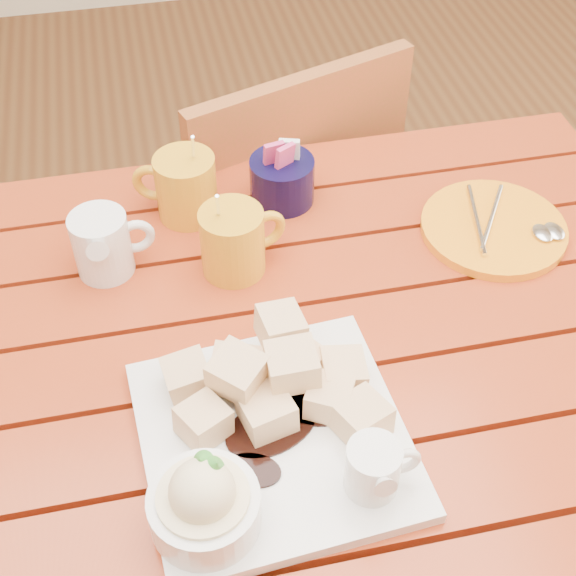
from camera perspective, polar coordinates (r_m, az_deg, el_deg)
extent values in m
cube|color=#972E13|center=(0.87, -0.05, -16.29)|extent=(1.20, 0.11, 0.03)
cube|color=#972E13|center=(0.92, -1.55, -10.17)|extent=(1.20, 0.11, 0.03)
cube|color=#972E13|center=(0.99, -2.82, -4.82)|extent=(1.20, 0.11, 0.03)
cube|color=#972E13|center=(1.07, -3.90, -0.19)|extent=(1.20, 0.11, 0.03)
cube|color=#972E13|center=(1.15, -4.83, 3.80)|extent=(1.20, 0.11, 0.03)
cube|color=#972E13|center=(1.24, -5.64, 7.24)|extent=(1.20, 0.11, 0.03)
cube|color=#972E13|center=(1.29, -5.58, 5.78)|extent=(1.12, 0.04, 0.08)
cylinder|color=#972E13|center=(1.63, 14.77, -0.67)|extent=(0.06, 0.06, 0.72)
cube|color=white|center=(0.89, -1.02, -10.65)|extent=(0.30, 0.30, 0.02)
cube|color=#E89646|center=(0.91, 3.87, -6.00)|extent=(0.05, 0.05, 0.04)
cube|color=#E89646|center=(0.92, 0.66, -5.19)|extent=(0.07, 0.07, 0.04)
cube|color=#E89646|center=(0.88, -1.55, -8.75)|extent=(0.06, 0.06, 0.04)
cube|color=#E89646|center=(0.88, 5.25, -9.17)|extent=(0.07, 0.07, 0.04)
cube|color=#E89646|center=(0.87, -3.62, -5.96)|extent=(0.07, 0.07, 0.04)
cube|color=#E89646|center=(0.87, -6.04, -9.41)|extent=(0.07, 0.07, 0.04)
cube|color=#E89646|center=(0.89, 2.95, -7.85)|extent=(0.07, 0.07, 0.04)
cube|color=#E89646|center=(0.87, 0.30, -5.51)|extent=(0.05, 0.05, 0.04)
cube|color=#E89646|center=(0.91, -7.15, -6.33)|extent=(0.06, 0.06, 0.04)
cube|color=#E89646|center=(0.91, -3.75, -5.89)|extent=(0.06, 0.06, 0.04)
cube|color=#E89646|center=(0.91, -0.52, -2.85)|extent=(0.06, 0.06, 0.04)
cylinder|color=white|center=(0.82, -5.94, -15.36)|extent=(0.11, 0.11, 0.04)
cylinder|color=#FFEBBB|center=(0.81, -6.01, -14.94)|extent=(0.09, 0.09, 0.03)
sphere|color=#FFEBBB|center=(0.79, -6.12, -14.18)|extent=(0.06, 0.06, 0.06)
cone|color=green|center=(0.77, -5.22, -12.47)|extent=(0.04, 0.04, 0.03)
cone|color=green|center=(0.78, -6.15, -12.06)|extent=(0.03, 0.03, 0.03)
cylinder|color=white|center=(0.83, 6.04, -12.61)|extent=(0.06, 0.06, 0.06)
cylinder|color=black|center=(0.81, 6.18, -11.63)|extent=(0.04, 0.04, 0.01)
cone|color=white|center=(0.80, 6.75, -13.45)|extent=(0.02, 0.02, 0.03)
torus|color=white|center=(0.84, 8.22, -12.09)|extent=(0.04, 0.01, 0.04)
cylinder|color=orange|center=(1.14, -7.24, 7.14)|extent=(0.09, 0.09, 0.10)
cylinder|color=black|center=(1.11, -7.43, 8.75)|extent=(0.07, 0.07, 0.01)
torus|color=orange|center=(1.15, -9.62, 7.37)|extent=(0.06, 0.04, 0.06)
cylinder|color=silver|center=(1.13, -6.73, 8.86)|extent=(0.01, 0.06, 0.12)
cylinder|color=orange|center=(1.05, -3.97, 3.30)|extent=(0.08, 0.08, 0.09)
cylinder|color=black|center=(1.02, -4.08, 4.94)|extent=(0.07, 0.07, 0.01)
torus|color=orange|center=(1.06, -1.60, 4.17)|extent=(0.06, 0.03, 0.06)
cylinder|color=silver|center=(1.03, -4.92, 4.88)|extent=(0.01, 0.06, 0.12)
cylinder|color=white|center=(1.07, -13.10, 3.03)|extent=(0.08, 0.08, 0.09)
cylinder|color=white|center=(1.05, -13.45, 4.64)|extent=(0.06, 0.06, 0.01)
cone|color=white|center=(1.02, -13.28, 2.92)|extent=(0.03, 0.03, 0.03)
torus|color=white|center=(1.07, -10.77, 3.49)|extent=(0.05, 0.02, 0.05)
cylinder|color=black|center=(1.16, -0.43, 7.65)|extent=(0.09, 0.09, 0.07)
cube|color=#D33976|center=(1.13, -1.02, 9.39)|extent=(0.03, 0.02, 0.04)
cube|color=white|center=(1.14, 0.10, 9.65)|extent=(0.03, 0.02, 0.04)
cube|color=#D33976|center=(1.13, -0.24, 9.20)|extent=(0.03, 0.03, 0.04)
cylinder|color=orange|center=(1.16, 14.40, 4.14)|extent=(0.20, 0.20, 0.01)
cylinder|color=silver|center=(1.15, 13.26, 4.79)|extent=(0.04, 0.14, 0.01)
cylinder|color=silver|center=(1.16, 14.29, 4.92)|extent=(0.09, 0.13, 0.01)
ellipsoid|color=silver|center=(1.16, 17.66, 3.76)|extent=(0.03, 0.04, 0.01)
ellipsoid|color=silver|center=(1.16, 18.40, 3.86)|extent=(0.03, 0.04, 0.01)
cube|color=brown|center=(1.64, -2.55, 4.40)|extent=(0.51, 0.51, 0.03)
cylinder|color=brown|center=(1.96, -0.42, 4.22)|extent=(0.03, 0.03, 0.40)
cylinder|color=brown|center=(1.86, -9.63, 0.50)|extent=(0.03, 0.03, 0.40)
cylinder|color=brown|center=(1.76, 5.39, -2.19)|extent=(0.03, 0.03, 0.40)
cylinder|color=brown|center=(1.64, -4.62, -6.84)|extent=(0.03, 0.03, 0.40)
cube|color=brown|center=(1.38, 0.92, 7.20)|extent=(0.39, 0.16, 0.42)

